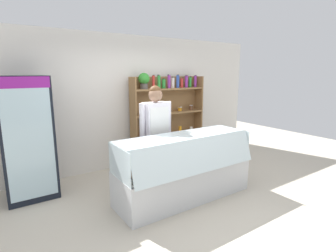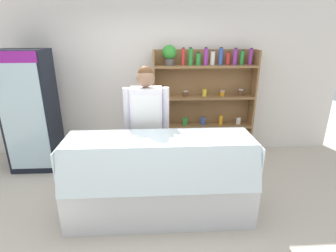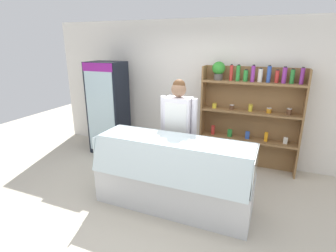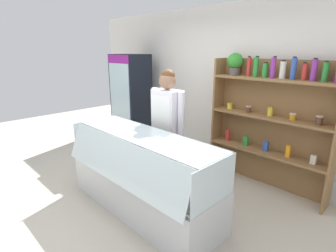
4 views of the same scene
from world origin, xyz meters
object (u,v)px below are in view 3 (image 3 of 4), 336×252
Objects in this scene: deli_display_case at (173,185)px; shop_clerk at (178,124)px; drinks_fridge at (108,108)px; shelving_unit at (248,110)px.

shop_clerk reaches higher than deli_display_case.
drinks_fridge is 2.48m from deli_display_case.
shelving_unit is 0.89× the size of deli_display_case.
shelving_unit is at bearing 65.26° from deli_display_case.
shop_clerk is (-0.15, 0.59, 0.73)m from deli_display_case.
shelving_unit is 1.12× the size of shop_clerk.
deli_display_case is at bearing -75.89° from shop_clerk.
drinks_fridge is at bearing 157.72° from shop_clerk.
shelving_unit is 1.44m from shop_clerk.
shelving_unit is at bearing 7.13° from drinks_fridge.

